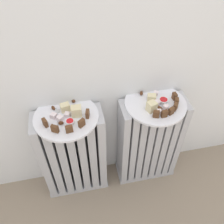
{
  "coord_description": "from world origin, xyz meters",
  "views": [
    {
      "loc": [
        -0.17,
        -0.52,
        1.4
      ],
      "look_at": [
        0.0,
        0.28,
        0.59
      ],
      "focal_mm": 38.57,
      "sensor_mm": 36.0,
      "label": 1
    }
  ],
  "objects_px": {
    "radiator_left": "(74,155)",
    "plate_right": "(155,104)",
    "jam_bowl_left": "(70,122)",
    "plate_left": "(66,117)",
    "jam_bowl_right": "(163,101)",
    "radiator_right": "(149,142)",
    "fork": "(58,116)"
  },
  "relations": [
    {
      "from": "radiator_right",
      "to": "plate_left",
      "type": "distance_m",
      "value": 0.53
    },
    {
      "from": "plate_left",
      "to": "jam_bowl_right",
      "type": "relative_size",
      "value": 6.71
    },
    {
      "from": "jam_bowl_right",
      "to": "fork",
      "type": "distance_m",
      "value": 0.51
    },
    {
      "from": "plate_left",
      "to": "plate_right",
      "type": "bearing_deg",
      "value": 0.0
    },
    {
      "from": "radiator_right",
      "to": "plate_right",
      "type": "height_order",
      "value": "plate_right"
    },
    {
      "from": "plate_left",
      "to": "fork",
      "type": "height_order",
      "value": "fork"
    },
    {
      "from": "radiator_right",
      "to": "jam_bowl_left",
      "type": "xyz_separation_m",
      "value": [
        -0.42,
        -0.06,
        0.33
      ]
    },
    {
      "from": "plate_right",
      "to": "fork",
      "type": "xyz_separation_m",
      "value": [
        -0.47,
        0.01,
        0.01
      ]
    },
    {
      "from": "radiator_left",
      "to": "jam_bowl_right",
      "type": "xyz_separation_m",
      "value": [
        0.47,
        -0.01,
        0.33
      ]
    },
    {
      "from": "radiator_right",
      "to": "jam_bowl_left",
      "type": "bearing_deg",
      "value": -172.38
    },
    {
      "from": "plate_right",
      "to": "jam_bowl_left",
      "type": "height_order",
      "value": "jam_bowl_left"
    },
    {
      "from": "plate_left",
      "to": "plate_right",
      "type": "xyz_separation_m",
      "value": [
        0.43,
        0.0,
        0.0
      ]
    },
    {
      "from": "radiator_left",
      "to": "radiator_right",
      "type": "xyz_separation_m",
      "value": [
        0.43,
        0.0,
        0.0
      ]
    },
    {
      "from": "plate_left",
      "to": "jam_bowl_left",
      "type": "relative_size",
      "value": 7.74
    },
    {
      "from": "jam_bowl_left",
      "to": "jam_bowl_right",
      "type": "bearing_deg",
      "value": 6.03
    },
    {
      "from": "plate_right",
      "to": "radiator_right",
      "type": "bearing_deg",
      "value": 63.43
    },
    {
      "from": "plate_left",
      "to": "jam_bowl_left",
      "type": "distance_m",
      "value": 0.06
    },
    {
      "from": "plate_right",
      "to": "plate_left",
      "type": "bearing_deg",
      "value": 180.0
    },
    {
      "from": "radiator_left",
      "to": "radiator_right",
      "type": "height_order",
      "value": "same"
    },
    {
      "from": "radiator_left",
      "to": "plate_left",
      "type": "relative_size",
      "value": 1.97
    },
    {
      "from": "radiator_right",
      "to": "plate_right",
      "type": "relative_size",
      "value": 1.97
    },
    {
      "from": "plate_left",
      "to": "jam_bowl_right",
      "type": "bearing_deg",
      "value": -0.99
    },
    {
      "from": "radiator_right",
      "to": "jam_bowl_right",
      "type": "xyz_separation_m",
      "value": [
        0.04,
        -0.01,
        0.33
      ]
    },
    {
      "from": "radiator_right",
      "to": "jam_bowl_right",
      "type": "relative_size",
      "value": 13.21
    },
    {
      "from": "plate_right",
      "to": "jam_bowl_left",
      "type": "distance_m",
      "value": 0.42
    },
    {
      "from": "plate_right",
      "to": "jam_bowl_right",
      "type": "relative_size",
      "value": 6.71
    },
    {
      "from": "radiator_left",
      "to": "plate_left",
      "type": "xyz_separation_m",
      "value": [
        0.0,
        0.0,
        0.31
      ]
    },
    {
      "from": "plate_right",
      "to": "jam_bowl_right",
      "type": "bearing_deg",
      "value": -13.04
    },
    {
      "from": "jam_bowl_left",
      "to": "fork",
      "type": "height_order",
      "value": "jam_bowl_left"
    },
    {
      "from": "plate_left",
      "to": "fork",
      "type": "distance_m",
      "value": 0.04
    },
    {
      "from": "radiator_left",
      "to": "fork",
      "type": "distance_m",
      "value": 0.32
    },
    {
      "from": "radiator_left",
      "to": "plate_right",
      "type": "height_order",
      "value": "plate_right"
    }
  ]
}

